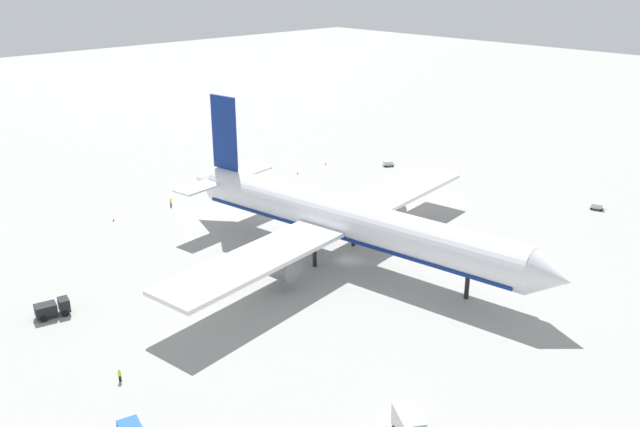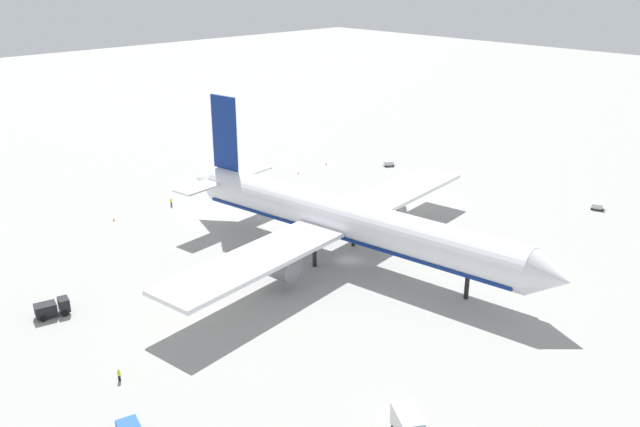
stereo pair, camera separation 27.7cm
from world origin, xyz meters
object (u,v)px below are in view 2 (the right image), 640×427
service_truck_3 (52,308)px  traffic_cone_0 (114,220)px  baggage_cart_0 (597,206)px  airliner (344,220)px  baggage_cart_1 (389,163)px  ground_worker_1 (119,375)px  traffic_cone_1 (298,173)px  traffic_cone_2 (326,164)px  ground_worker_0 (171,202)px

service_truck_3 → traffic_cone_0: bearing=139.5°
service_truck_3 → baggage_cart_0: bearing=70.8°
airliner → traffic_cone_0: size_ratio=135.02×
baggage_cart_1 → ground_worker_1: ground_worker_1 is taller
ground_worker_1 → traffic_cone_0: size_ratio=2.98×
airliner → traffic_cone_1: 49.16m
traffic_cone_0 → traffic_cone_2: (1.38, 56.14, 0.00)m
traffic_cone_2 → traffic_cone_0: bearing=-91.4°
service_truck_3 → ground_worker_1: size_ratio=3.01×
ground_worker_1 → traffic_cone_2: (-47.53, 80.90, -0.56)m
traffic_cone_0 → traffic_cone_1: bearing=87.4°
service_truck_3 → baggage_cart_1: service_truck_3 is taller
ground_worker_0 → traffic_cone_0: (-0.58, -12.51, -0.62)m
airliner → traffic_cone_0: (-42.93, -19.67, -6.71)m
traffic_cone_2 → airliner: bearing=-41.3°
service_truck_3 → baggage_cart_0: service_truck_3 is taller
baggage_cart_0 → traffic_cone_1: (-59.91, -27.55, -0.44)m
service_truck_3 → traffic_cone_2: size_ratio=8.97×
airliner → traffic_cone_0: bearing=-155.4°
ground_worker_1 → traffic_cone_2: 93.83m
baggage_cart_1 → traffic_cone_0: baggage_cart_1 is taller
traffic_cone_0 → traffic_cone_1: same height
ground_worker_1 → traffic_cone_1: (-46.83, 70.94, -0.56)m
service_truck_3 → baggage_cart_1: bearing=99.6°
traffic_cone_2 → service_truck_3: bearing=-71.6°
traffic_cone_0 → traffic_cone_2: 56.16m
baggage_cart_1 → ground_worker_1: (36.21, -91.28, 0.12)m
traffic_cone_2 → baggage_cart_1: bearing=42.5°
service_truck_3 → traffic_cone_0: service_truck_3 is taller
service_truck_3 → baggage_cart_1: (-15.34, 90.45, -0.55)m
baggage_cart_1 → airliner: bearing=-57.2°
airliner → traffic_cone_1: airliner is taller
traffic_cone_0 → ground_worker_1: bearing=-26.8°
ground_worker_0 → ground_worker_1: (48.33, -37.27, -0.07)m
service_truck_3 → airliner: bearing=71.1°
traffic_cone_1 → airliner: bearing=-33.0°
airliner → service_truck_3: bearing=-108.9°
airliner → service_truck_3: 46.42m
ground_worker_1 → traffic_cone_0: ground_worker_1 is taller
ground_worker_1 → traffic_cone_2: ground_worker_1 is taller
ground_worker_0 → traffic_cone_2: (0.79, 43.63, -0.62)m
baggage_cart_0 → traffic_cone_0: size_ratio=5.69×
baggage_cart_0 → traffic_cone_2: bearing=-163.8°
ground_worker_1 → baggage_cart_0: bearing=82.4°
service_truck_3 → ground_worker_0: (-27.45, 36.43, -0.36)m
service_truck_3 → ground_worker_1: 20.89m
airliner → traffic_cone_1: bearing=147.0°
airliner → ground_worker_1: airliner is taller
ground_worker_0 → traffic_cone_0: ground_worker_0 is taller
traffic_cone_0 → traffic_cone_1: (2.08, 46.18, 0.00)m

